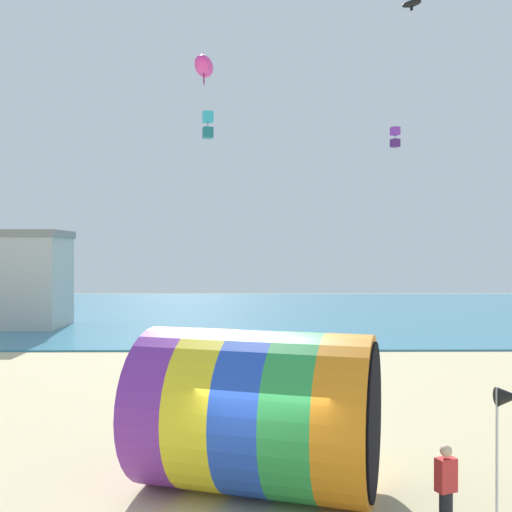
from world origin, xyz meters
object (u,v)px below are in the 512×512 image
at_px(giant_inflatable_tube, 258,411).
at_px(kite_purple_box, 395,137).
at_px(beach_flag, 508,403).
at_px(kite_cyan_box, 208,125).
at_px(kite_handler, 446,490).
at_px(kite_black_parafoil, 412,4).
at_px(kite_magenta_parafoil, 204,66).

xyz_separation_m(giant_inflatable_tube, kite_purple_box, (6.93, 15.75, 9.07)).
distance_m(giant_inflatable_tube, beach_flag, 4.94).
height_order(giant_inflatable_tube, kite_cyan_box, kite_cyan_box).
relative_size(kite_handler, kite_cyan_box, 1.24).
xyz_separation_m(kite_black_parafoil, kite_purple_box, (0.17, 3.46, -5.03)).
bearing_deg(giant_inflatable_tube, kite_black_parafoil, 61.22).
bearing_deg(kite_handler, beach_flag, 12.76).
xyz_separation_m(kite_handler, kite_cyan_box, (-5.57, 16.92, 10.35)).
bearing_deg(kite_magenta_parafoil, kite_black_parafoil, 51.50).
relative_size(giant_inflatable_tube, kite_handler, 3.45).
bearing_deg(beach_flag, kite_magenta_parafoil, 147.25).
height_order(kite_black_parafoil, kite_purple_box, kite_black_parafoil).
distance_m(kite_magenta_parafoil, beach_flag, 10.26).
bearing_deg(giant_inflatable_tube, kite_magenta_parafoil, 121.91).
relative_size(giant_inflatable_tube, kite_black_parafoil, 6.21).
height_order(kite_handler, kite_cyan_box, kite_cyan_box).
bearing_deg(kite_magenta_parafoil, kite_cyan_box, 93.90).
distance_m(kite_black_parafoil, kite_cyan_box, 10.43).
xyz_separation_m(giant_inflatable_tube, kite_handler, (3.37, -1.97, -0.88)).
xyz_separation_m(kite_handler, beach_flag, (1.24, 0.28, 1.49)).
relative_size(kite_handler, beach_flag, 0.63).
distance_m(kite_magenta_parafoil, kite_black_parafoil, 14.32).
bearing_deg(beach_flag, kite_black_parafoil, 81.26).
distance_m(kite_handler, kite_black_parafoil, 20.96).
relative_size(giant_inflatable_tube, beach_flag, 2.17).
height_order(kite_purple_box, beach_flag, kite_purple_box).
relative_size(kite_cyan_box, beach_flag, 0.51).
distance_m(kite_handler, beach_flag, 1.96).
bearing_deg(kite_magenta_parafoil, kite_purple_box, 58.77).
xyz_separation_m(kite_cyan_box, kite_purple_box, (9.13, 0.80, -0.40)).
relative_size(kite_magenta_parafoil, kite_purple_box, 1.24).
xyz_separation_m(kite_purple_box, beach_flag, (-2.32, -17.44, -8.46)).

